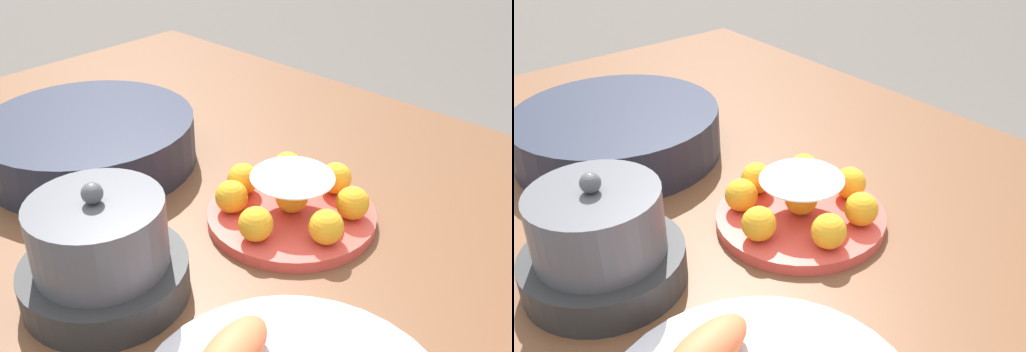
{
  "view_description": "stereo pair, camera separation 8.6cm",
  "coord_description": "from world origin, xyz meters",
  "views": [
    {
      "loc": [
        -0.59,
        0.55,
        1.19
      ],
      "look_at": [
        -0.07,
        0.01,
        0.76
      ],
      "focal_mm": 42.0,
      "sensor_mm": 36.0,
      "label": 1
    },
    {
      "loc": [
        -0.65,
        0.48,
        1.19
      ],
      "look_at": [
        -0.07,
        0.01,
        0.76
      ],
      "focal_mm": 42.0,
      "sensor_mm": 36.0,
      "label": 2
    }
  ],
  "objects": [
    {
      "name": "cake_plate",
      "position": [
        -0.14,
        0.01,
        0.75
      ],
      "size": [
        0.23,
        0.23,
        0.08
      ],
      "color": "#E04C42",
      "rests_on": "dining_table"
    },
    {
      "name": "dining_table",
      "position": [
        0.0,
        0.0,
        0.63
      ],
      "size": [
        1.37,
        0.93,
        0.72
      ],
      "color": "brown",
      "rests_on": "ground_plane"
    },
    {
      "name": "serving_bowl",
      "position": [
        0.2,
        0.11,
        0.76
      ],
      "size": [
        0.34,
        0.34,
        0.08
      ],
      "color": "#232838",
      "rests_on": "dining_table"
    },
    {
      "name": "warming_pot",
      "position": [
        -0.09,
        0.27,
        0.77
      ],
      "size": [
        0.19,
        0.19,
        0.15
      ],
      "color": "#2D2D2D",
      "rests_on": "dining_table"
    }
  ]
}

